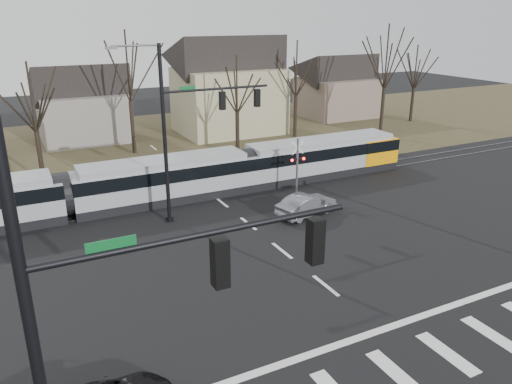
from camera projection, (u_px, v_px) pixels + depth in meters
name	position (u px, v px, depth m)	size (l,w,h in m)	color
ground	(353.00, 307.00, 20.96)	(140.00, 140.00, 0.00)	black
grass_verge	(148.00, 143.00, 47.84)	(140.00, 28.00, 0.01)	#38331E
crosswalk	(422.00, 363.00, 17.59)	(27.00, 2.60, 0.01)	silver
stop_line	(381.00, 330.00, 19.44)	(28.00, 0.35, 0.01)	silver
lane_dashes	(210.00, 193.00, 34.40)	(0.18, 30.00, 0.01)	silver
rail_pair	(211.00, 194.00, 34.22)	(90.00, 1.52, 0.06)	#59595E
tram	(162.00, 178.00, 32.47)	(37.65, 2.80, 2.85)	gray
sedan	(306.00, 205.00, 30.42)	(4.28, 2.35, 1.34)	#56595E
signal_pole_near_left	(126.00, 341.00, 9.57)	(9.28, 0.44, 10.20)	black
signal_pole_far	(191.00, 124.00, 28.52)	(9.28, 0.44, 10.20)	black
rail_crossing_signal	(297.00, 170.00, 33.21)	(1.08, 0.36, 4.00)	#59595B
tree_row	(186.00, 98.00, 41.98)	(59.20, 7.20, 10.00)	black
house_b	(82.00, 99.00, 47.74)	(8.64, 7.56, 7.65)	gray
house_c	(228.00, 81.00, 50.77)	(10.80, 8.64, 10.10)	tan
house_d	(337.00, 83.00, 59.27)	(8.64, 7.56, 7.65)	#6E5C51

